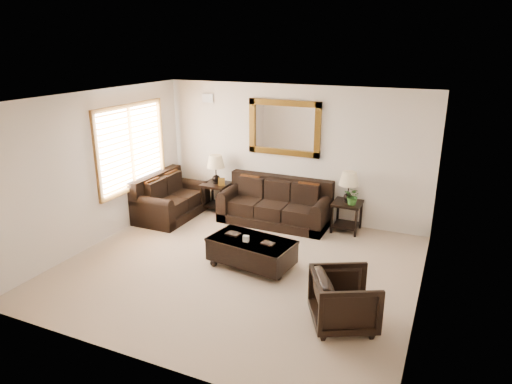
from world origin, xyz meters
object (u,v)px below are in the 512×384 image
at_px(end_table_right, 348,193).
at_px(loveseat, 169,201).
at_px(sofa, 276,207).
at_px(armchair, 344,298).
at_px(end_table_left, 216,175).
at_px(coffee_table, 252,250).

bearing_deg(end_table_right, loveseat, -168.58).
bearing_deg(sofa, armchair, -54.55).
relative_size(loveseat, armchair, 1.98).
relative_size(end_table_right, armchair, 1.47).
height_order(loveseat, end_table_left, end_table_left).
xyz_separation_m(end_table_right, coffee_table, (-1.06, -2.06, -0.48)).
bearing_deg(loveseat, end_table_left, -45.98).
distance_m(end_table_left, coffee_table, 2.75).
bearing_deg(coffee_table, sofa, 108.37).
distance_m(sofa, end_table_left, 1.49).
height_order(sofa, loveseat, same).
relative_size(coffee_table, armchair, 1.81).
relative_size(end_table_left, coffee_table, 0.84).
xyz_separation_m(end_table_right, armchair, (0.69, -3.07, -0.37)).
bearing_deg(end_table_left, loveseat, -135.98).
bearing_deg(coffee_table, end_table_left, 138.73).
height_order(sofa, coffee_table, sofa).
bearing_deg(armchair, loveseat, 34.02).
distance_m(sofa, coffee_table, 1.97).
bearing_deg(coffee_table, end_table_right, 70.89).
bearing_deg(loveseat, end_table_right, -78.58).
bearing_deg(sofa, end_table_right, 4.88).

